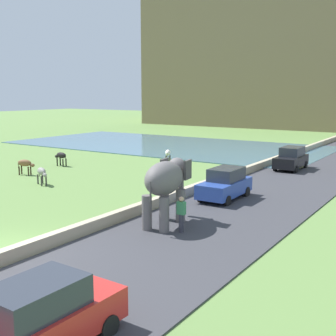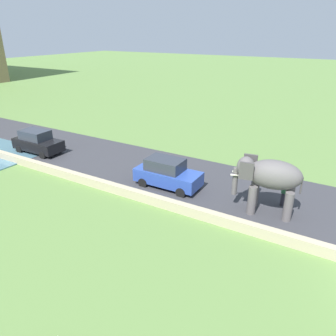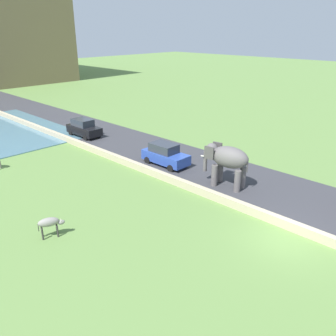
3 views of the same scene
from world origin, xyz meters
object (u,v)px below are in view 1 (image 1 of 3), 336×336
object	(u,v)px
car_blue	(225,184)
cow_white	(168,153)
car_black	(291,159)
cow_black	(61,156)
cow_grey	(42,172)
cow_brown	(25,164)
car_red	(42,317)
person_beside_elephant	(181,214)
elephant	(166,182)

from	to	relation	value
car_blue	cow_white	xyz separation A→B (m)	(-9.99, 9.24, -0.06)
car_black	car_blue	xyz separation A→B (m)	(0.00, -11.67, 0.00)
cow_black	cow_grey	bearing A→B (deg)	-52.29
cow_brown	cow_white	distance (m)	11.92
car_blue	car_black	bearing A→B (deg)	90.00
cow_black	car_red	bearing A→B (deg)	-43.94
person_beside_elephant	cow_white	xyz separation A→B (m)	(-11.14, 15.82, -0.04)
person_beside_elephant	cow_brown	xyz separation A→B (m)	(-16.78, 5.31, -0.04)
car_blue	elephant	bearing A→B (deg)	-90.31
cow_black	cow_white	bearing A→B (deg)	43.89
car_blue	cow_grey	bearing A→B (deg)	-165.76
person_beside_elephant	car_red	world-z (taller)	car_red
cow_grey	cow_brown	size ratio (longest dim) A/B	0.99
person_beside_elephant	cow_black	size ratio (longest dim) A/B	1.16
car_black	cow_brown	size ratio (longest dim) A/B	2.84
elephant	cow_brown	size ratio (longest dim) A/B	2.51
car_black	car_blue	bearing A→B (deg)	-90.00
person_beside_elephant	car_blue	distance (m)	6.68
person_beside_elephant	cow_white	size ratio (longest dim) A/B	1.18
car_red	car_black	bearing A→B (deg)	96.52
car_red	cow_grey	distance (m)	19.75
car_black	cow_grey	size ratio (longest dim) A/B	2.87
elephant	car_red	distance (m)	10.49
car_red	car_black	xyz separation A→B (m)	(-3.15, 27.56, 0.00)
cow_brown	cow_white	size ratio (longest dim) A/B	1.03
person_beside_elephant	cow_white	distance (m)	19.35
cow_grey	cow_black	bearing A→B (deg)	127.71
car_blue	cow_brown	size ratio (longest dim) A/B	2.83
person_beside_elephant	elephant	bearing A→B (deg)	152.27
elephant	cow_grey	world-z (taller)	elephant
car_black	car_blue	world-z (taller)	same
elephant	cow_black	bearing A→B (deg)	151.38
car_blue	cow_brown	xyz separation A→B (m)	(-15.62, -1.27, -0.06)
car_red	cow_black	size ratio (longest dim) A/B	2.86
car_red	cow_black	distance (m)	27.24
person_beside_elephant	car_red	xyz separation A→B (m)	(1.99, -9.31, 0.03)
elephant	car_blue	size ratio (longest dim) A/B	0.89
person_beside_elephant	car_red	distance (m)	9.52
cow_grey	cow_white	xyz separation A→B (m)	(1.83, 12.24, 0.00)
car_black	elephant	bearing A→B (deg)	-90.10
car_blue	cow_grey	world-z (taller)	car_blue
cow_grey	cow_white	size ratio (longest dim) A/B	1.02
cow_grey	cow_white	world-z (taller)	same
car_red	car_blue	distance (m)	16.20
cow_black	cow_brown	bearing A→B (deg)	-78.88
person_beside_elephant	cow_black	distance (m)	20.06
person_beside_elephant	cow_black	xyz separation A→B (m)	(-17.62, 9.59, -0.04)
cow_brown	person_beside_elephant	bearing A→B (deg)	-17.55
car_blue	cow_white	size ratio (longest dim) A/B	2.91
cow_white	cow_black	world-z (taller)	same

